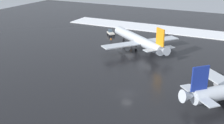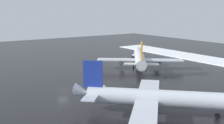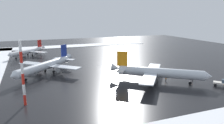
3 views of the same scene
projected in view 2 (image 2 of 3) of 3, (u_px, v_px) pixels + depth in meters
name	position (u px, v px, depth m)	size (l,w,h in m)	color
ground_plane	(63.00, 91.00, 71.14)	(240.00, 240.00, 0.00)	black
snow_bank_right	(223.00, 62.00, 108.30)	(14.00, 116.00, 0.26)	white
airplane_far_rear	(140.00, 58.00, 98.03)	(26.56, 29.79, 10.53)	silver
airplane_parked_starboard	(158.00, 98.00, 54.21)	(27.61, 27.29, 10.41)	silver
pushback_tug	(135.00, 54.00, 119.43)	(4.88, 4.73, 2.50)	silver
ground_crew_near_tug	(126.00, 59.00, 110.95)	(0.36, 0.36, 1.71)	black
ground_crew_mid_apron	(136.00, 63.00, 101.56)	(0.36, 0.36, 1.71)	black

